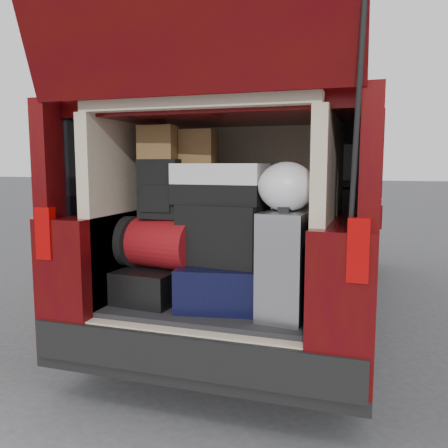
{
  "coord_description": "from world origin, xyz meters",
  "views": [
    {
      "loc": [
        0.94,
        -2.55,
        1.41
      ],
      "look_at": [
        0.04,
        0.2,
        1.04
      ],
      "focal_mm": 38.0,
      "sensor_mm": 36.0,
      "label": 1
    }
  ],
  "objects_px": {
    "black_hardshell": "(156,283)",
    "silver_roller": "(287,264)",
    "black_soft_case": "(223,234)",
    "navy_hardshell": "(222,283)",
    "backpack": "(161,189)",
    "twotone_duffel": "(220,184)",
    "red_duffel": "(160,243)"
  },
  "relations": [
    {
      "from": "silver_roller",
      "to": "backpack",
      "type": "height_order",
      "value": "backpack"
    },
    {
      "from": "red_duffel",
      "to": "twotone_duffel",
      "type": "distance_m",
      "value": 0.55
    },
    {
      "from": "silver_roller",
      "to": "red_duffel",
      "type": "relative_size",
      "value": 1.24
    },
    {
      "from": "silver_roller",
      "to": "backpack",
      "type": "bearing_deg",
      "value": 177.96
    },
    {
      "from": "backpack",
      "to": "twotone_duffel",
      "type": "relative_size",
      "value": 0.68
    },
    {
      "from": "black_soft_case",
      "to": "backpack",
      "type": "relative_size",
      "value": 1.37
    },
    {
      "from": "silver_roller",
      "to": "black_soft_case",
      "type": "relative_size",
      "value": 1.19
    },
    {
      "from": "navy_hardshell",
      "to": "silver_roller",
      "type": "xyz_separation_m",
      "value": [
        0.43,
        -0.14,
        0.17
      ]
    },
    {
      "from": "navy_hardshell",
      "to": "black_hardshell",
      "type": "bearing_deg",
      "value": 176.19
    },
    {
      "from": "silver_roller",
      "to": "black_soft_case",
      "type": "xyz_separation_m",
      "value": [
        -0.41,
        0.11,
        0.14
      ]
    },
    {
      "from": "black_soft_case",
      "to": "backpack",
      "type": "xyz_separation_m",
      "value": [
        -0.41,
        -0.01,
        0.27
      ]
    },
    {
      "from": "black_hardshell",
      "to": "backpack",
      "type": "bearing_deg",
      "value": 22.47
    },
    {
      "from": "black_hardshell",
      "to": "navy_hardshell",
      "type": "relative_size",
      "value": 0.87
    },
    {
      "from": "black_soft_case",
      "to": "twotone_duffel",
      "type": "bearing_deg",
      "value": 153.75
    },
    {
      "from": "black_hardshell",
      "to": "twotone_duffel",
      "type": "relative_size",
      "value": 0.94
    },
    {
      "from": "twotone_duffel",
      "to": "silver_roller",
      "type": "bearing_deg",
      "value": -13.18
    },
    {
      "from": "silver_roller",
      "to": "red_duffel",
      "type": "bearing_deg",
      "value": 178.38
    },
    {
      "from": "silver_roller",
      "to": "navy_hardshell",
      "type": "bearing_deg",
      "value": 167.6
    },
    {
      "from": "navy_hardshell",
      "to": "twotone_duffel",
      "type": "distance_m",
      "value": 0.61
    },
    {
      "from": "navy_hardshell",
      "to": "backpack",
      "type": "bearing_deg",
      "value": 175.05
    },
    {
      "from": "black_hardshell",
      "to": "red_duffel",
      "type": "relative_size",
      "value": 1.06
    },
    {
      "from": "navy_hardshell",
      "to": "silver_roller",
      "type": "bearing_deg",
      "value": -27.27
    },
    {
      "from": "black_hardshell",
      "to": "black_soft_case",
      "type": "distance_m",
      "value": 0.56
    },
    {
      "from": "black_soft_case",
      "to": "navy_hardshell",
      "type": "bearing_deg",
      "value": 127.78
    },
    {
      "from": "black_hardshell",
      "to": "silver_roller",
      "type": "distance_m",
      "value": 0.89
    },
    {
      "from": "navy_hardshell",
      "to": "twotone_duffel",
      "type": "height_order",
      "value": "twotone_duffel"
    },
    {
      "from": "silver_roller",
      "to": "twotone_duffel",
      "type": "relative_size",
      "value": 1.1
    },
    {
      "from": "black_hardshell",
      "to": "navy_hardshell",
      "type": "xyz_separation_m",
      "value": [
        0.43,
        0.05,
        0.03
      ]
    },
    {
      "from": "black_hardshell",
      "to": "black_soft_case",
      "type": "height_order",
      "value": "black_soft_case"
    },
    {
      "from": "twotone_duffel",
      "to": "backpack",
      "type": "bearing_deg",
      "value": -174.85
    },
    {
      "from": "navy_hardshell",
      "to": "backpack",
      "type": "relative_size",
      "value": 1.6
    },
    {
      "from": "backpack",
      "to": "red_duffel",
      "type": "bearing_deg",
      "value": -138.25
    }
  ]
}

